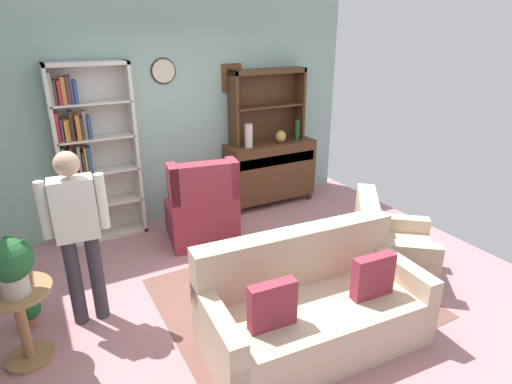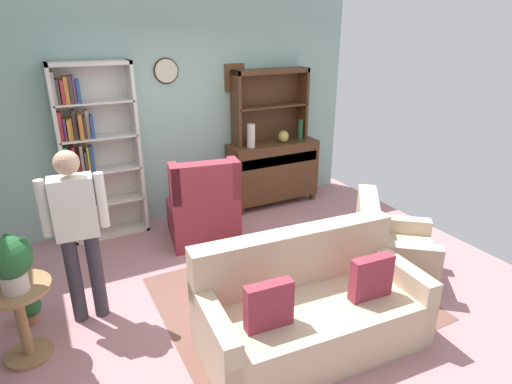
{
  "view_description": "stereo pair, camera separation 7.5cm",
  "coord_description": "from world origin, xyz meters",
  "px_view_note": "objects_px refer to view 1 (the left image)",
  "views": [
    {
      "loc": [
        -1.76,
        -3.18,
        2.46
      ],
      "look_at": [
        0.1,
        0.2,
        0.95
      ],
      "focal_mm": 29.84,
      "sensor_mm": 36.0,
      "label": 1
    },
    {
      "loc": [
        -1.69,
        -3.22,
        2.46
      ],
      "look_at": [
        0.1,
        0.2,
        0.95
      ],
      "focal_mm": 29.84,
      "sensor_mm": 36.0,
      "label": 2
    }
  ],
  "objects_px": {
    "armchair_floral": "(388,251)",
    "person_reading": "(77,228)",
    "bookshelf": "(90,155)",
    "book_stack": "(288,241)",
    "vase_round": "(281,136)",
    "wingback_chair": "(202,212)",
    "coffee_table": "(273,250)",
    "couch_floral": "(311,308)",
    "plant_stand": "(21,317)",
    "sideboard": "(270,170)",
    "potted_plant_small": "(29,310)",
    "potted_plant_large": "(11,262)",
    "vase_tall": "(249,136)",
    "bottle_wine": "(297,130)",
    "sideboard_hutch": "(267,96)"
  },
  "relations": [
    {
      "from": "armchair_floral",
      "to": "person_reading",
      "type": "xyz_separation_m",
      "value": [
        -2.83,
        0.75,
        0.62
      ]
    },
    {
      "from": "bookshelf",
      "to": "book_stack",
      "type": "relative_size",
      "value": 9.79
    },
    {
      "from": "vase_round",
      "to": "wingback_chair",
      "type": "bearing_deg",
      "value": -158.3
    },
    {
      "from": "armchair_floral",
      "to": "coffee_table",
      "type": "bearing_deg",
      "value": 155.3
    },
    {
      "from": "couch_floral",
      "to": "plant_stand",
      "type": "distance_m",
      "value": 2.25
    },
    {
      "from": "sideboard",
      "to": "wingback_chair",
      "type": "bearing_deg",
      "value": -154.01
    },
    {
      "from": "vase_round",
      "to": "plant_stand",
      "type": "xyz_separation_m",
      "value": [
        -3.42,
        -1.78,
        -0.61
      ]
    },
    {
      "from": "wingback_chair",
      "to": "book_stack",
      "type": "distance_m",
      "value": 1.33
    },
    {
      "from": "potted_plant_small",
      "to": "coffee_table",
      "type": "distance_m",
      "value": 2.27
    },
    {
      "from": "sideboard",
      "to": "wingback_chair",
      "type": "relative_size",
      "value": 1.24
    },
    {
      "from": "wingback_chair",
      "to": "potted_plant_large",
      "type": "xyz_separation_m",
      "value": [
        -1.94,
        -1.25,
        0.51
      ]
    },
    {
      "from": "bookshelf",
      "to": "armchair_floral",
      "type": "xyz_separation_m",
      "value": [
        2.46,
        -2.39,
        -0.76
      ]
    },
    {
      "from": "plant_stand",
      "to": "coffee_table",
      "type": "relative_size",
      "value": 0.8
    },
    {
      "from": "vase_tall",
      "to": "person_reading",
      "type": "distance_m",
      "value": 2.81
    },
    {
      "from": "vase_tall",
      "to": "vase_round",
      "type": "height_order",
      "value": "vase_tall"
    },
    {
      "from": "couch_floral",
      "to": "potted_plant_large",
      "type": "xyz_separation_m",
      "value": [
        -2.05,
        0.83,
        0.58
      ]
    },
    {
      "from": "bottle_wine",
      "to": "couch_floral",
      "type": "height_order",
      "value": "bottle_wine"
    },
    {
      "from": "couch_floral",
      "to": "bottle_wine",
      "type": "bearing_deg",
      "value": 58.73
    },
    {
      "from": "wingback_chair",
      "to": "person_reading",
      "type": "xyz_separation_m",
      "value": [
        -1.45,
        -0.91,
        0.52
      ]
    },
    {
      "from": "couch_floral",
      "to": "bookshelf",
      "type": "bearing_deg",
      "value": 112.83
    },
    {
      "from": "couch_floral",
      "to": "person_reading",
      "type": "xyz_separation_m",
      "value": [
        -1.56,
        1.17,
        0.59
      ]
    },
    {
      "from": "sideboard_hutch",
      "to": "potted_plant_small",
      "type": "xyz_separation_m",
      "value": [
        -3.25,
        -1.52,
        -1.4
      ]
    },
    {
      "from": "vase_round",
      "to": "potted_plant_large",
      "type": "height_order",
      "value": "vase_round"
    },
    {
      "from": "wingback_chair",
      "to": "potted_plant_small",
      "type": "distance_m",
      "value": 2.09
    },
    {
      "from": "sideboard_hutch",
      "to": "vase_round",
      "type": "relative_size",
      "value": 6.47
    },
    {
      "from": "couch_floral",
      "to": "vase_tall",
      "type": "bearing_deg",
      "value": 72.7
    },
    {
      "from": "bookshelf",
      "to": "sideboard_hutch",
      "type": "height_order",
      "value": "bookshelf"
    },
    {
      "from": "armchair_floral",
      "to": "coffee_table",
      "type": "height_order",
      "value": "armchair_floral"
    },
    {
      "from": "potted_plant_small",
      "to": "book_stack",
      "type": "xyz_separation_m",
      "value": [
        2.34,
        -0.49,
        0.31
      ]
    },
    {
      "from": "bookshelf",
      "to": "potted_plant_small",
      "type": "bearing_deg",
      "value": -119.72
    },
    {
      "from": "armchair_floral",
      "to": "potted_plant_large",
      "type": "xyz_separation_m",
      "value": [
        -3.32,
        0.41,
        0.61
      ]
    },
    {
      "from": "couch_floral",
      "to": "plant_stand",
      "type": "bearing_deg",
      "value": 156.82
    },
    {
      "from": "coffee_table",
      "to": "vase_tall",
      "type": "bearing_deg",
      "value": 69.71
    },
    {
      "from": "person_reading",
      "to": "book_stack",
      "type": "relative_size",
      "value": 7.27
    },
    {
      "from": "bookshelf",
      "to": "plant_stand",
      "type": "xyz_separation_m",
      "value": [
        -0.88,
        -1.93,
        -0.65
      ]
    },
    {
      "from": "sideboard_hutch",
      "to": "vase_tall",
      "type": "relative_size",
      "value": 3.45
    },
    {
      "from": "sideboard_hutch",
      "to": "potted_plant_small",
      "type": "relative_size",
      "value": 4.14
    },
    {
      "from": "book_stack",
      "to": "vase_round",
      "type": "bearing_deg",
      "value": 60.5
    },
    {
      "from": "sideboard_hutch",
      "to": "book_stack",
      "type": "height_order",
      "value": "sideboard_hutch"
    },
    {
      "from": "armchair_floral",
      "to": "coffee_table",
      "type": "distance_m",
      "value": 1.2
    },
    {
      "from": "sideboard_hutch",
      "to": "wingback_chair",
      "type": "distance_m",
      "value": 1.93
    },
    {
      "from": "wingback_chair",
      "to": "book_stack",
      "type": "height_order",
      "value": "wingback_chair"
    },
    {
      "from": "bookshelf",
      "to": "wingback_chair",
      "type": "height_order",
      "value": "bookshelf"
    },
    {
      "from": "bookshelf",
      "to": "person_reading",
      "type": "bearing_deg",
      "value": -102.7
    },
    {
      "from": "wingback_chair",
      "to": "vase_tall",
      "type": "bearing_deg",
      "value": 31.18
    },
    {
      "from": "wingback_chair",
      "to": "plant_stand",
      "type": "relative_size",
      "value": 1.64
    },
    {
      "from": "bottle_wine",
      "to": "armchair_floral",
      "type": "height_order",
      "value": "bottle_wine"
    },
    {
      "from": "bottle_wine",
      "to": "couch_floral",
      "type": "xyz_separation_m",
      "value": [
        -1.61,
        -2.65,
        -0.76
      ]
    },
    {
      "from": "sideboard",
      "to": "person_reading",
      "type": "distance_m",
      "value": 3.21
    },
    {
      "from": "bottle_wine",
      "to": "potted_plant_large",
      "type": "bearing_deg",
      "value": -153.62
    }
  ]
}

